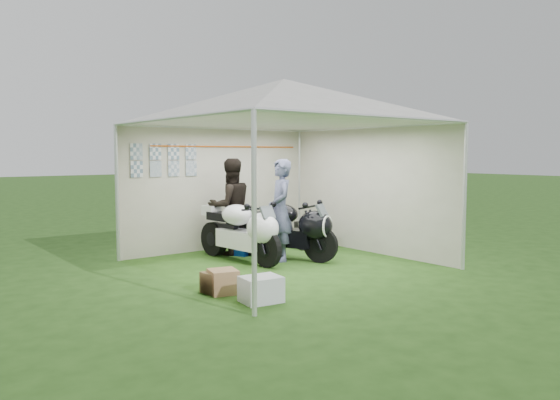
% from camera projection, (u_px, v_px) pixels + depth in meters
% --- Properties ---
extents(ground, '(80.00, 80.00, 0.00)m').
position_uv_depth(ground, '(284.00, 265.00, 8.91)').
color(ground, '#244815').
rests_on(ground, ground).
extents(canopy_tent, '(5.66, 5.66, 3.00)m').
position_uv_depth(canopy_tent, '(283.00, 106.00, 8.72)').
color(canopy_tent, silver).
rests_on(canopy_tent, ground).
extents(motorcycle_white, '(0.56, 2.01, 0.99)m').
position_uv_depth(motorcycle_white, '(243.00, 229.00, 9.11)').
color(motorcycle_white, black).
rests_on(motorcycle_white, ground).
extents(motorcycle_black, '(1.03, 1.89, 0.99)m').
position_uv_depth(motorcycle_black, '(289.00, 228.00, 9.34)').
color(motorcycle_black, black).
rests_on(motorcycle_black, ground).
extents(paddock_stand, '(0.47, 0.39, 0.30)m').
position_uv_depth(paddock_stand, '(245.00, 246.00, 9.81)').
color(paddock_stand, '#123ABD').
rests_on(paddock_stand, ground).
extents(person_dark_jacket, '(0.93, 0.77, 1.73)m').
position_uv_depth(person_dark_jacket, '(230.00, 207.00, 9.81)').
color(person_dark_jacket, black).
rests_on(person_dark_jacket, ground).
extents(person_blue_jacket, '(0.64, 0.75, 1.73)m').
position_uv_depth(person_blue_jacket, '(281.00, 210.00, 9.23)').
color(person_blue_jacket, slate).
rests_on(person_blue_jacket, ground).
extents(equipment_box, '(0.61, 0.54, 0.51)m').
position_uv_depth(equipment_box, '(310.00, 235.00, 10.46)').
color(equipment_box, black).
rests_on(equipment_box, ground).
extents(crate_0, '(0.52, 0.43, 0.32)m').
position_uv_depth(crate_0, '(261.00, 289.00, 6.68)').
color(crate_0, silver).
rests_on(crate_0, ground).
extents(crate_1, '(0.43, 0.43, 0.31)m').
position_uv_depth(crate_1, '(223.00, 282.00, 7.09)').
color(crate_1, '#926D49').
rests_on(crate_1, ground).
extents(crate_2, '(0.37, 0.34, 0.22)m').
position_uv_depth(crate_2, '(254.00, 291.00, 6.78)').
color(crate_2, silver).
rests_on(crate_2, ground).
extents(crate_3, '(0.43, 0.33, 0.27)m').
position_uv_depth(crate_3, '(219.00, 281.00, 7.18)').
color(crate_3, brown).
rests_on(crate_3, ground).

